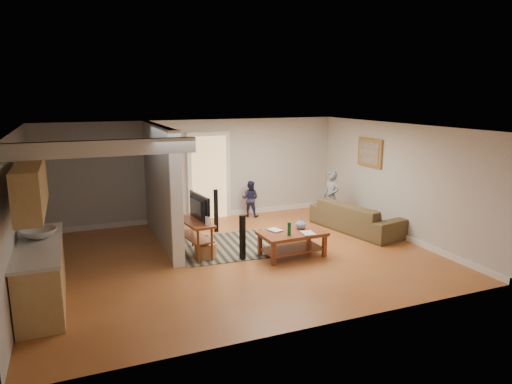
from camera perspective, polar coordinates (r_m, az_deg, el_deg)
ground at (r=9.02m, az=-2.23°, el=-8.03°), size 7.50×7.50×0.00m
room_shell at (r=8.74m, az=-9.85°, el=1.07°), size 7.54×6.02×2.52m
area_rug at (r=9.63m, az=-2.28°, el=-6.66°), size 2.60×1.96×0.01m
sofa at (r=10.91m, az=12.36°, el=-4.71°), size 1.34×2.42×0.67m
coffee_table at (r=8.94m, az=4.61°, el=-5.64°), size 1.29×0.79×0.74m
tv_console at (r=8.97m, az=-7.57°, el=-3.95°), size 0.56×1.16×0.96m
speaker_left at (r=8.70m, az=-1.70°, el=-5.73°), size 0.11×0.11×0.88m
speaker_right at (r=10.49m, az=-5.03°, el=-2.33°), size 0.12×0.12×0.99m
toy_basket at (r=8.98m, az=-6.33°, el=-7.11°), size 0.43×0.43×0.39m
child at (r=11.57m, az=9.27°, el=-3.62°), size 0.43×0.53×1.27m
toddler at (r=11.87m, az=-0.72°, el=-3.05°), size 0.58×0.56×0.94m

